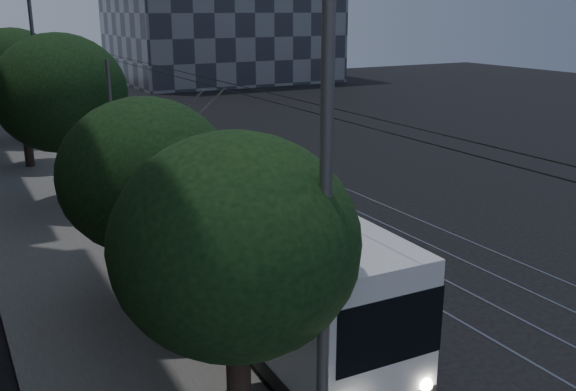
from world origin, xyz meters
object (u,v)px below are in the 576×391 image
at_px(car_white_c, 63,123).
at_px(car_white_b, 107,149).
at_px(car_white_a, 137,160).
at_px(streetlamp_near, 350,134).
at_px(trolleybus, 243,242).
at_px(pickup_silver, 176,196).
at_px(car_white_d, 72,116).
at_px(streetlamp_far, 41,36).

bearing_deg(car_white_c, car_white_b, -96.85).
relative_size(car_white_a, streetlamp_near, 0.48).
xyz_separation_m(trolleybus, pickup_silver, (1.03, 8.42, -1.04)).
bearing_deg(pickup_silver, streetlamp_near, -92.38).
bearing_deg(trolleybus, car_white_d, 88.99).
height_order(car_white_b, streetlamp_far, streetlamp_far).
bearing_deg(streetlamp_near, car_white_d, 85.89).
bearing_deg(car_white_c, trolleybus, -101.81).
relative_size(pickup_silver, car_white_c, 1.08).
bearing_deg(car_white_d, car_white_a, -92.29).
xyz_separation_m(car_white_d, streetlamp_far, (-2.68, -8.53, 5.64)).
bearing_deg(streetlamp_near, pickup_silver, 81.31).
bearing_deg(car_white_d, pickup_silver, -93.25).
height_order(car_white_d, streetlamp_near, streetlamp_near).
bearing_deg(car_white_b, car_white_a, -107.25).
xyz_separation_m(pickup_silver, car_white_a, (0.37, 6.56, 0.08)).
distance_m(car_white_a, streetlamp_near, 22.46).
distance_m(pickup_silver, car_white_c, 19.03).
distance_m(car_white_d, streetlamp_far, 10.57).
bearing_deg(car_white_d, car_white_c, -111.60).
relative_size(trolleybus, streetlamp_near, 1.31).
bearing_deg(streetlamp_near, car_white_a, 82.94).
relative_size(trolleybus, car_white_b, 3.05).
height_order(car_white_a, car_white_b, car_white_a).
distance_m(car_white_c, streetlamp_far, 7.76).
relative_size(car_white_b, streetlamp_near, 0.43).
relative_size(pickup_silver, streetlamp_near, 0.53).
bearing_deg(car_white_a, car_white_c, 101.35).
xyz_separation_m(car_white_c, car_white_d, (1.16, 3.30, -0.11)).
xyz_separation_m(car_white_b, car_white_d, (0.49, 11.81, 0.06)).
height_order(car_white_c, streetlamp_near, streetlamp_near).
xyz_separation_m(pickup_silver, car_white_d, (0.37, 22.31, -0.04)).
xyz_separation_m(car_white_a, streetlamp_far, (-2.68, 7.22, 5.52)).
bearing_deg(pickup_silver, car_white_a, 93.04).
bearing_deg(trolleybus, car_white_a, 86.25).
height_order(pickup_silver, car_white_c, car_white_c).
bearing_deg(car_white_a, car_white_b, 103.18).
bearing_deg(trolleybus, streetlamp_near, -99.25).
relative_size(car_white_a, streetlamp_far, 0.44).
xyz_separation_m(car_white_a, car_white_d, (0.00, 15.75, -0.12)).
height_order(trolleybus, car_white_c, trolleybus).
height_order(car_white_a, streetlamp_near, streetlamp_near).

